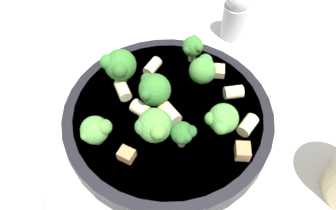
{
  "coord_description": "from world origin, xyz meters",
  "views": [
    {
      "loc": [
        0.03,
        0.23,
        0.35
      ],
      "look_at": [
        0.0,
        0.0,
        0.04
      ],
      "focal_mm": 35.0,
      "sensor_mm": 36.0,
      "label": 1
    }
  ],
  "objects_px": {
    "broccoli_floret_7": "(203,70)",
    "chicken_chunk_1": "(127,155)",
    "broccoli_floret_4": "(154,89)",
    "rigatoni_5": "(233,92)",
    "broccoli_floret_3": "(183,134)",
    "broccoli_floret_5": "(119,65)",
    "pasta_bowl": "(168,115)",
    "rigatoni_3": "(248,125)",
    "broccoli_floret_0": "(222,119)",
    "broccoli_floret_6": "(154,126)",
    "broccoli_floret_1": "(193,47)",
    "chicken_chunk_0": "(243,151)",
    "broccoli_floret_2": "(96,130)",
    "pepper_shaker": "(236,14)",
    "rigatoni_4": "(152,67)",
    "rigatoni_1": "(123,90)",
    "rigatoni_0": "(141,112)",
    "rigatoni_2": "(174,113)",
    "chicken_chunk_2": "(219,71)"
  },
  "relations": [
    {
      "from": "rigatoni_1",
      "to": "rigatoni_2",
      "type": "distance_m",
      "value": 0.07
    },
    {
      "from": "chicken_chunk_1",
      "to": "rigatoni_2",
      "type": "bearing_deg",
      "value": -142.29
    },
    {
      "from": "rigatoni_0",
      "to": "rigatoni_5",
      "type": "xyz_separation_m",
      "value": [
        -0.12,
        -0.01,
        -0.0
      ]
    },
    {
      "from": "pasta_bowl",
      "to": "rigatoni_3",
      "type": "relative_size",
      "value": 10.42
    },
    {
      "from": "broccoli_floret_2",
      "to": "rigatoni_1",
      "type": "height_order",
      "value": "broccoli_floret_2"
    },
    {
      "from": "broccoli_floret_3",
      "to": "rigatoni_5",
      "type": "height_order",
      "value": "broccoli_floret_3"
    },
    {
      "from": "broccoli_floret_0",
      "to": "broccoli_floret_6",
      "type": "height_order",
      "value": "broccoli_floret_6"
    },
    {
      "from": "broccoli_floret_5",
      "to": "broccoli_floret_7",
      "type": "xyz_separation_m",
      "value": [
        -0.1,
        0.02,
        -0.01
      ]
    },
    {
      "from": "rigatoni_0",
      "to": "rigatoni_2",
      "type": "height_order",
      "value": "rigatoni_2"
    },
    {
      "from": "rigatoni_3",
      "to": "chicken_chunk_0",
      "type": "bearing_deg",
      "value": 64.82
    },
    {
      "from": "broccoli_floret_1",
      "to": "chicken_chunk_0",
      "type": "relative_size",
      "value": 2.14
    },
    {
      "from": "broccoli_floret_7",
      "to": "rigatoni_2",
      "type": "bearing_deg",
      "value": 49.42
    },
    {
      "from": "broccoli_floret_0",
      "to": "rigatoni_4",
      "type": "height_order",
      "value": "broccoli_floret_0"
    },
    {
      "from": "broccoli_floret_2",
      "to": "pepper_shaker",
      "type": "xyz_separation_m",
      "value": [
        -0.21,
        -0.19,
        -0.01
      ]
    },
    {
      "from": "broccoli_floret_3",
      "to": "broccoli_floret_5",
      "type": "distance_m",
      "value": 0.12
    },
    {
      "from": "broccoli_floret_7",
      "to": "chicken_chunk_1",
      "type": "relative_size",
      "value": 2.3
    },
    {
      "from": "pasta_bowl",
      "to": "broccoli_floret_4",
      "type": "distance_m",
      "value": 0.04
    },
    {
      "from": "broccoli_floret_4",
      "to": "broccoli_floret_6",
      "type": "xyz_separation_m",
      "value": [
        0.01,
        0.05,
        -0.0
      ]
    },
    {
      "from": "chicken_chunk_0",
      "to": "pepper_shaker",
      "type": "bearing_deg",
      "value": -102.96
    },
    {
      "from": "broccoli_floret_0",
      "to": "pepper_shaker",
      "type": "relative_size",
      "value": 0.46
    },
    {
      "from": "broccoli_floret_2",
      "to": "rigatoni_1",
      "type": "bearing_deg",
      "value": -115.74
    },
    {
      "from": "broccoli_floret_1",
      "to": "broccoli_floret_2",
      "type": "relative_size",
      "value": 1.03
    },
    {
      "from": "broccoli_floret_0",
      "to": "chicken_chunk_0",
      "type": "relative_size",
      "value": 2.16
    },
    {
      "from": "broccoli_floret_3",
      "to": "rigatoni_1",
      "type": "distance_m",
      "value": 0.1
    },
    {
      "from": "chicken_chunk_1",
      "to": "rigatoni_1",
      "type": "bearing_deg",
      "value": -90.72
    },
    {
      "from": "broccoli_floret_5",
      "to": "rigatoni_4",
      "type": "distance_m",
      "value": 0.05
    },
    {
      "from": "broccoli_floret_0",
      "to": "rigatoni_2",
      "type": "distance_m",
      "value": 0.06
    },
    {
      "from": "chicken_chunk_0",
      "to": "broccoli_floret_3",
      "type": "bearing_deg",
      "value": -18.2
    },
    {
      "from": "broccoli_floret_0",
      "to": "rigatoni_5",
      "type": "distance_m",
      "value": 0.05
    },
    {
      "from": "pasta_bowl",
      "to": "chicken_chunk_1",
      "type": "relative_size",
      "value": 15.43
    },
    {
      "from": "broccoli_floret_5",
      "to": "broccoli_floret_6",
      "type": "relative_size",
      "value": 1.11
    },
    {
      "from": "broccoli_floret_5",
      "to": "chicken_chunk_2",
      "type": "bearing_deg",
      "value": 177.76
    },
    {
      "from": "rigatoni_2",
      "to": "pepper_shaker",
      "type": "distance_m",
      "value": 0.2
    },
    {
      "from": "pasta_bowl",
      "to": "rigatoni_2",
      "type": "relative_size",
      "value": 9.86
    },
    {
      "from": "broccoli_floret_6",
      "to": "broccoli_floret_0",
      "type": "bearing_deg",
      "value": -179.6
    },
    {
      "from": "rigatoni_1",
      "to": "rigatoni_2",
      "type": "height_order",
      "value": "rigatoni_2"
    },
    {
      "from": "broccoli_floret_2",
      "to": "rigatoni_4",
      "type": "relative_size",
      "value": 1.47
    },
    {
      "from": "broccoli_floret_1",
      "to": "pepper_shaker",
      "type": "xyz_separation_m",
      "value": [
        -0.08,
        -0.07,
        -0.01
      ]
    },
    {
      "from": "rigatoni_5",
      "to": "pepper_shaker",
      "type": "height_order",
      "value": "pepper_shaker"
    },
    {
      "from": "broccoli_floret_1",
      "to": "pepper_shaker",
      "type": "height_order",
      "value": "pepper_shaker"
    },
    {
      "from": "rigatoni_0",
      "to": "rigatoni_2",
      "type": "bearing_deg",
      "value": 167.41
    },
    {
      "from": "broccoli_floret_1",
      "to": "rigatoni_4",
      "type": "distance_m",
      "value": 0.06
    },
    {
      "from": "broccoli_floret_4",
      "to": "rigatoni_5",
      "type": "height_order",
      "value": "broccoli_floret_4"
    },
    {
      "from": "broccoli_floret_3",
      "to": "broccoli_floret_5",
      "type": "height_order",
      "value": "broccoli_floret_5"
    },
    {
      "from": "broccoli_floret_2",
      "to": "rigatoni_3",
      "type": "xyz_separation_m",
      "value": [
        -0.17,
        0.01,
        -0.01
      ]
    },
    {
      "from": "broccoli_floret_4",
      "to": "rigatoni_2",
      "type": "bearing_deg",
      "value": 129.18
    },
    {
      "from": "broccoli_floret_1",
      "to": "chicken_chunk_0",
      "type": "height_order",
      "value": "broccoli_floret_1"
    },
    {
      "from": "broccoli_floret_1",
      "to": "pepper_shaker",
      "type": "bearing_deg",
      "value": -137.4
    },
    {
      "from": "broccoli_floret_3",
      "to": "chicken_chunk_0",
      "type": "xyz_separation_m",
      "value": [
        -0.06,
        0.02,
        -0.02
      ]
    },
    {
      "from": "broccoli_floret_5",
      "to": "rigatoni_3",
      "type": "height_order",
      "value": "broccoli_floret_5"
    }
  ]
}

